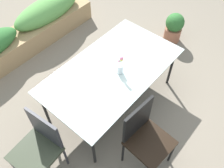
# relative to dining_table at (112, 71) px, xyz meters

# --- Properties ---
(ground_plane) EXTENTS (12.00, 12.00, 0.00)m
(ground_plane) POSITION_rel_dining_table_xyz_m (-0.06, 0.02, -0.67)
(ground_plane) COLOR #756B5B
(dining_table) EXTENTS (1.83, 1.03, 0.71)m
(dining_table) POSITION_rel_dining_table_xyz_m (0.00, 0.00, 0.00)
(dining_table) COLOR #B2C6C1
(dining_table) RESTS_ON ground
(chair_end_left) EXTENTS (0.51, 0.51, 0.88)m
(chair_end_left) POSITION_rel_dining_table_xyz_m (-1.22, 0.01, -0.17)
(chair_end_left) COLOR #323929
(chair_end_left) RESTS_ON ground
(chair_near_left) EXTENTS (0.48, 0.48, 0.97)m
(chair_near_left) POSITION_rel_dining_table_xyz_m (-0.41, -0.82, -0.11)
(chair_near_left) COLOR black
(chair_near_left) RESTS_ON ground
(flower_vase) EXTENTS (0.08, 0.08, 0.28)m
(flower_vase) POSITION_rel_dining_table_xyz_m (0.02, -0.11, 0.14)
(flower_vase) COLOR silver
(flower_vase) RESTS_ON dining_table
(planter_box) EXTENTS (2.96, 0.51, 0.69)m
(planter_box) POSITION_rel_dining_table_xyz_m (-0.17, 1.90, -0.35)
(planter_box) COLOR #9E7F56
(planter_box) RESTS_ON ground
(potted_plant) EXTENTS (0.32, 0.32, 0.54)m
(potted_plant) POSITION_rel_dining_table_xyz_m (1.76, 0.07, -0.39)
(potted_plant) COLOR #9E6047
(potted_plant) RESTS_ON ground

